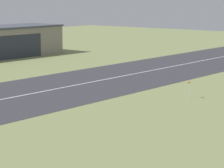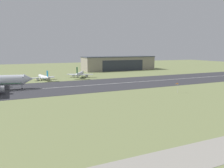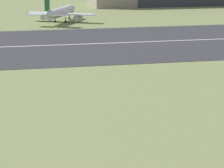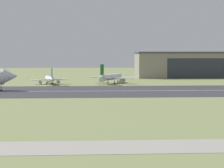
{
  "view_description": "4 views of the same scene",
  "coord_description": "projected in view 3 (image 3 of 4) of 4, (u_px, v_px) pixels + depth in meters",
  "views": [
    {
      "loc": [
        -119.46,
        -2.37,
        31.16
      ],
      "look_at": [
        -14.75,
        81.55,
        8.62
      ],
      "focal_mm": 85.0,
      "sensor_mm": 36.0,
      "label": 1
    },
    {
      "loc": [
        -61.81,
        -13.54,
        23.63
      ],
      "look_at": [
        -17.75,
        84.23,
        6.43
      ],
      "focal_mm": 35.0,
      "sensor_mm": 36.0,
      "label": 2
    },
    {
      "loc": [
        -30.81,
        -3.01,
        22.19
      ],
      "look_at": [
        -16.11,
        65.41,
        4.41
      ],
      "focal_mm": 85.0,
      "sensor_mm": 36.0,
      "label": 3
    },
    {
      "loc": [
        -24.42,
        -50.76,
        15.89
      ],
      "look_at": [
        -16.16,
        84.55,
        5.65
      ],
      "focal_mm": 70.0,
      "sensor_mm": 36.0,
      "label": 4
    }
  ],
  "objects": [
    {
      "name": "runway_centreline",
      "position": [
        128.0,
        42.0,
        130.1
      ],
      "size": [
        331.89,
        0.7,
        0.01
      ],
      "primitive_type": "cube",
      "color": "silver",
      "rests_on": "runway_strip"
    },
    {
      "name": "airplane_parked_centre",
      "position": [
        60.0,
        13.0,
        165.42
      ],
      "size": [
        21.65,
        24.66,
        9.73
      ],
      "color": "silver",
      "rests_on": "ground_plane"
    },
    {
      "name": "runway_strip",
      "position": [
        128.0,
        43.0,
        130.11
      ],
      "size": [
        368.77,
        49.94,
        0.06
      ],
      "primitive_type": "cube",
      "color": "#333338",
      "rests_on": "ground_plane"
    }
  ]
}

